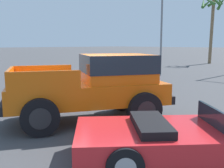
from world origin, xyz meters
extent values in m
plane|color=#424244|center=(0.00, 0.00, 0.00)|extent=(320.00, 320.00, 0.00)
cube|color=orange|center=(0.05, -0.47, 0.86)|extent=(3.79, 4.93, 0.62)
cube|color=orange|center=(0.47, 0.34, 1.58)|extent=(2.48, 2.59, 0.83)
cube|color=#1E2833|center=(0.47, 0.34, 1.73)|extent=(2.53, 2.64, 0.53)
cube|color=orange|center=(-1.35, -1.19, 1.41)|extent=(0.91, 1.66, 0.48)
cube|color=orange|center=(0.27, -2.03, 1.41)|extent=(0.91, 1.66, 0.48)
cube|color=orange|center=(-0.94, -2.38, 1.41)|extent=(1.65, 0.91, 0.48)
cube|color=black|center=(1.13, 1.60, 0.67)|extent=(1.73, 1.00, 0.24)
cube|color=black|center=(-1.03, -2.55, 0.67)|extent=(1.73, 1.00, 0.24)
cylinder|color=black|center=(-0.17, 1.24, 0.49)|extent=(0.73, 1.01, 0.98)
cylinder|color=#232326|center=(-0.17, 1.24, 0.49)|extent=(0.54, 0.63, 0.54)
cylinder|color=black|center=(1.58, 0.33, 0.49)|extent=(0.73, 1.01, 0.98)
cylinder|color=#232326|center=(1.58, 0.33, 0.49)|extent=(0.54, 0.63, 0.54)
cylinder|color=black|center=(-1.47, -1.28, 0.49)|extent=(0.73, 1.01, 0.98)
cylinder|color=#232326|center=(-1.47, -1.28, 0.49)|extent=(0.54, 0.63, 0.54)
cylinder|color=black|center=(0.27, -2.18, 0.49)|extent=(0.73, 1.01, 0.98)
cylinder|color=#232326|center=(0.27, -2.18, 0.49)|extent=(0.54, 0.63, 0.54)
cube|color=red|center=(3.56, -0.67, 0.42)|extent=(4.31, 4.66, 0.49)
cube|color=#1E2833|center=(3.88, -0.28, 0.85)|extent=(1.22, 1.04, 0.37)
cube|color=black|center=(3.05, -1.28, 0.75)|extent=(1.52, 1.42, 0.16)
cylinder|color=black|center=(1.98, -1.19, 0.33)|extent=(0.59, 0.64, 0.65)
cylinder|color=#9E9EA3|center=(1.98, -1.19, 0.33)|extent=(0.41, 0.42, 0.36)
cylinder|color=black|center=(3.32, -2.31, 0.33)|extent=(0.59, 0.64, 0.65)
cylinder|color=#9E9EA3|center=(3.32, -2.31, 0.33)|extent=(0.41, 0.42, 0.36)
cylinder|color=slate|center=(-5.31, 10.59, 3.87)|extent=(0.14, 0.14, 7.75)
cylinder|color=brown|center=(-8.36, 24.73, 3.70)|extent=(0.36, 0.57, 7.41)
cone|color=#386B2D|center=(-7.63, 24.68, 7.21)|extent=(0.47, 1.48, 1.03)
cone|color=#386B2D|center=(-7.68, 25.44, 7.05)|extent=(1.67, 1.48, 1.58)
cone|color=#386B2D|center=(-8.58, 25.41, 7.17)|extent=(1.59, 0.77, 1.17)
cone|color=#386B2D|center=(-9.16, 25.00, 7.11)|extent=(1.01, 1.62, 1.37)
cone|color=#386B2D|center=(-9.29, 24.21, 7.06)|extent=(1.09, 1.83, 1.54)
cone|color=#386B2D|center=(-8.44, 23.69, 7.14)|extent=(1.83, 0.51, 1.29)
cone|color=#386B2D|center=(-7.83, 24.12, 7.14)|extent=(1.20, 1.23, 1.23)
camera|label=1|loc=(6.12, -5.29, 2.32)|focal=42.00mm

